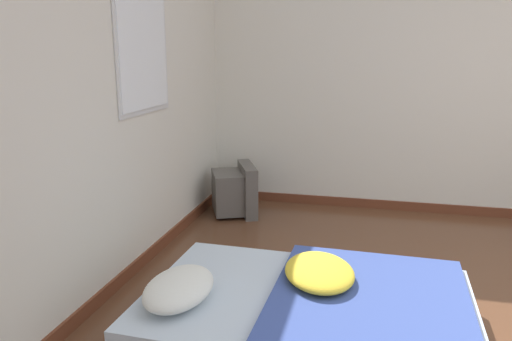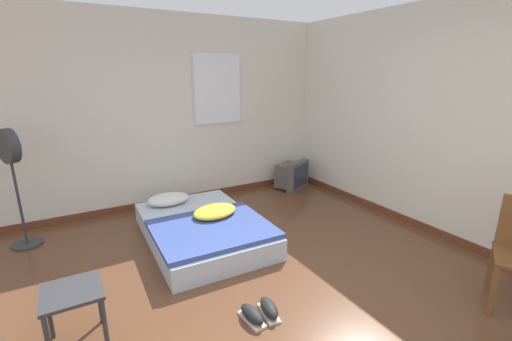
# 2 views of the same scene
# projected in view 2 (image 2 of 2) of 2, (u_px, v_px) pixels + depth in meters

# --- Properties ---
(ground_plane) EXTENTS (20.00, 20.00, 0.00)m
(ground_plane) POSITION_uv_depth(u_px,v_px,m) (280.00, 332.00, 2.50)
(ground_plane) COLOR brown
(wall_back) EXTENTS (7.31, 0.08, 2.60)m
(wall_back) POSITION_uv_depth(u_px,v_px,m) (160.00, 114.00, 4.65)
(wall_back) COLOR silver
(wall_back) RESTS_ON ground_plane
(wall_right) EXTENTS (0.08, 8.31, 2.60)m
(wall_right) POSITION_uv_depth(u_px,v_px,m) (494.00, 130.00, 3.34)
(wall_right) COLOR silver
(wall_right) RESTS_ON ground_plane
(mattress_bed) EXTENTS (1.22, 1.77, 0.37)m
(mattress_bed) POSITION_uv_depth(u_px,v_px,m) (202.00, 227.00, 3.87)
(mattress_bed) COLOR silver
(mattress_bed) RESTS_ON ground_plane
(crt_tv) EXTENTS (0.58, 0.54, 0.47)m
(crt_tv) POSITION_uv_depth(u_px,v_px,m) (292.00, 175.00, 5.57)
(crt_tv) COLOR #56514C
(crt_tv) RESTS_ON ground_plane
(side_stool) EXTENTS (0.38, 0.38, 0.43)m
(side_stool) POSITION_uv_depth(u_px,v_px,m) (73.00, 301.00, 2.29)
(side_stool) COLOR #333338
(side_stool) RESTS_ON ground_plane
(sneaker_pair) EXTENTS (0.29, 0.27, 0.10)m
(sneaker_pair) POSITION_uv_depth(u_px,v_px,m) (261.00, 312.00, 2.63)
(sneaker_pair) COLOR silver
(sneaker_pair) RESTS_ON ground_plane
(standing_fan) EXTENTS (0.30, 0.36, 1.29)m
(standing_fan) POSITION_uv_depth(u_px,v_px,m) (12.00, 165.00, 3.52)
(standing_fan) COLOR #333338
(standing_fan) RESTS_ON ground_plane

